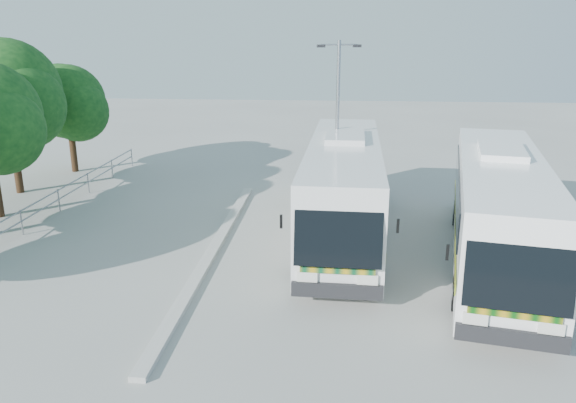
# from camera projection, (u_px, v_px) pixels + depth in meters

# --- Properties ---
(ground) EXTENTS (100.00, 100.00, 0.00)m
(ground) POSITION_uv_depth(u_px,v_px,m) (271.00, 276.00, 17.99)
(ground) COLOR #A3A39E
(ground) RESTS_ON ground
(kerb_divider) EXTENTS (0.40, 16.00, 0.15)m
(kerb_divider) POSITION_uv_depth(u_px,v_px,m) (214.00, 249.00, 20.07)
(kerb_divider) COLOR #B2B2AD
(kerb_divider) RESTS_ON ground
(railing) EXTENTS (0.06, 22.00, 1.00)m
(railing) POSITION_uv_depth(u_px,v_px,m) (34.00, 209.00, 22.42)
(railing) COLOR gray
(railing) RESTS_ON ground
(tree_far_d) EXTENTS (5.62, 5.30, 7.33)m
(tree_far_d) POSITION_uv_depth(u_px,v_px,m) (8.00, 93.00, 26.11)
(tree_far_d) COLOR #382314
(tree_far_d) RESTS_ON ground
(tree_far_e) EXTENTS (4.54, 4.28, 5.92)m
(tree_far_e) POSITION_uv_depth(u_px,v_px,m) (69.00, 102.00, 30.62)
(tree_far_e) COLOR #382314
(tree_far_e) RESTS_ON ground
(coach_main) EXTENTS (3.06, 12.87, 3.55)m
(coach_main) POSITION_uv_depth(u_px,v_px,m) (343.00, 185.00, 21.23)
(coach_main) COLOR silver
(coach_main) RESTS_ON ground
(coach_adjacent) EXTENTS (4.95, 13.04, 3.55)m
(coach_adjacent) POSITION_uv_depth(u_px,v_px,m) (498.00, 207.00, 18.60)
(coach_adjacent) COLOR white
(coach_adjacent) RESTS_ON ground
(lamppost) EXTENTS (1.75, 0.59, 7.23)m
(lamppost) POSITION_uv_depth(u_px,v_px,m) (337.00, 123.00, 22.68)
(lamppost) COLOR #989BA0
(lamppost) RESTS_ON ground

